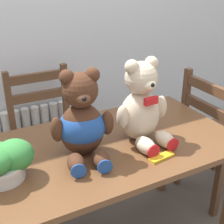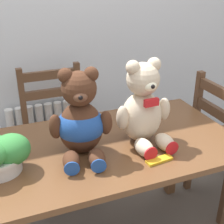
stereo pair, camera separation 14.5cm
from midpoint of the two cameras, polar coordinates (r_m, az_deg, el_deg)
The scene contains 6 objects.
radiator at distance 2.50m, azimuth -10.22°, elevation -5.33°, with size 0.57×0.10×0.57m.
dining_table at distance 1.59m, azimuth 1.09°, elevation -9.24°, with size 1.34×0.72×0.71m.
wooden_chair_behind at distance 2.19m, azimuth -8.04°, elevation -3.83°, with size 0.43×0.43×0.90m.
teddy_bear_left at distance 1.39m, azimuth -2.81°, elevation -1.73°, with size 0.29×0.32×0.41m.
teddy_bear_right at distance 1.50m, azimuth 8.50°, elevation 0.68°, with size 0.29×0.29×0.42m.
chocolate_bar at distance 1.44m, azimuth 11.53°, elevation -8.70°, with size 0.13×0.04×0.01m, color gold.
Camera 2 is at (-0.44, -0.88, 1.51)m, focal length 50.00 mm.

